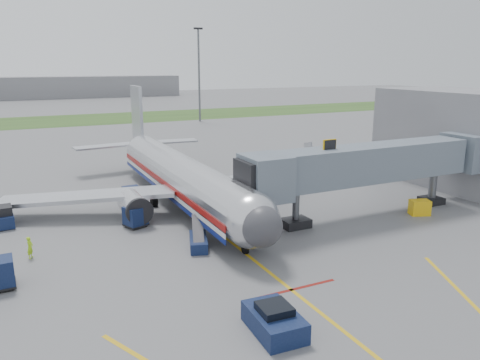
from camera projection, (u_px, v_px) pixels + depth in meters
name	position (u px, v px, depth m)	size (l,w,h in m)	color
ground	(259.00, 264.00, 30.54)	(400.00, 400.00, 0.00)	#565659
grass_strip	(77.00, 120.00, 109.06)	(300.00, 25.00, 0.01)	#2D4C1E
apron_markings	(327.00, 318.00, 24.09)	(21.52, 50.00, 0.01)	gold
airliner	(181.00, 176.00, 43.21)	(32.10, 35.67, 10.25)	silver
jet_bridge	(366.00, 165.00, 39.29)	(25.30, 4.00, 6.90)	slate
terminal	(459.00, 137.00, 50.80)	(10.00, 16.00, 10.00)	slate
light_mast_right	(199.00, 73.00, 103.99)	(2.00, 0.44, 20.40)	#595B60
distant_terminal	(19.00, 88.00, 173.64)	(120.00, 14.00, 8.00)	slate
pushback_tug	(274.00, 320.00, 22.71)	(2.28, 3.53, 1.43)	#0C1536
baggage_tug	(5.00, 217.00, 37.48)	(1.43, 2.51, 1.70)	#0C1536
baggage_cart_a	(135.00, 217.00, 37.35)	(2.00, 2.00, 1.67)	#0C1536
baggage_cart_c	(132.00, 195.00, 43.57)	(1.58, 1.58, 1.62)	#0C1536
belt_loader	(198.00, 241.00, 33.29)	(2.11, 3.81, 1.80)	#0C1536
ground_power_cart	(420.00, 208.00, 40.39)	(1.91, 1.60, 1.30)	gold
ramp_worker	(30.00, 247.00, 31.33)	(0.55, 0.36, 1.51)	#A3DF1A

